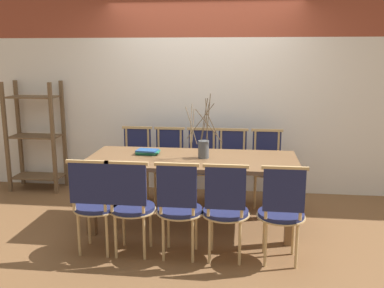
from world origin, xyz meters
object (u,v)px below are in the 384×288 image
object	(u,v)px
dining_table	(192,167)
shelving_rack	(36,137)
chair_near_center	(179,206)
vase_centerpiece	(203,147)
chair_far_center	(201,163)
book_stack	(147,152)

from	to	relation	value
dining_table	shelving_rack	size ratio (longest dim) A/B	1.49
chair_near_center	vase_centerpiece	xyz separation A→B (m)	(0.15, 0.77, 0.38)
chair_near_center	shelving_rack	distance (m)	2.89
chair_far_center	book_stack	bearing A→B (deg)	51.05
chair_far_center	shelving_rack	distance (m)	2.33
vase_centerpiece	shelving_rack	xyz separation A→B (m)	(-2.39, 1.03, -0.15)
chair_far_center	book_stack	distance (m)	0.89
chair_near_center	chair_far_center	xyz separation A→B (m)	(0.05, 1.53, 0.00)
vase_centerpiece	chair_far_center	bearing A→B (deg)	97.21
vase_centerpiece	book_stack	distance (m)	0.64
dining_table	book_stack	size ratio (longest dim) A/B	8.41
dining_table	chair_near_center	world-z (taller)	chair_near_center
book_stack	shelving_rack	world-z (taller)	shelving_rack
vase_centerpiece	chair_near_center	bearing A→B (deg)	-100.69
dining_table	chair_far_center	size ratio (longest dim) A/B	2.38
vase_centerpiece	book_stack	bearing A→B (deg)	171.09
chair_far_center	vase_centerpiece	world-z (taller)	vase_centerpiece
chair_far_center	book_stack	world-z (taller)	chair_far_center
dining_table	chair_far_center	bearing A→B (deg)	88.13
book_stack	shelving_rack	size ratio (longest dim) A/B	0.18
dining_table	vase_centerpiece	world-z (taller)	vase_centerpiece
dining_table	chair_far_center	distance (m)	0.78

